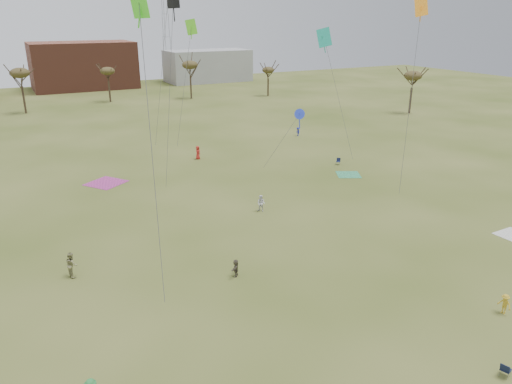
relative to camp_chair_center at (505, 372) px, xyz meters
name	(u,v)px	position (x,y,z in m)	size (l,w,h in m)	color
ground	(348,336)	(-5.28, 6.83, -0.26)	(260.00, 260.00, 0.00)	#394816
spectator_fore_b	(72,265)	(-19.00, 22.28, 0.72)	(0.95, 0.74, 1.95)	#838153
spectator_fore_c	(236,268)	(-8.19, 16.56, 0.42)	(1.27, 0.40, 1.36)	brown
flyer_mid_b	(504,304)	(5.21, 3.96, 0.44)	(0.91, 0.52, 1.41)	gold
spectator_mid_e	(261,203)	(-0.38, 26.98, 0.58)	(0.82, 0.64, 1.69)	silver
flyer_far_b	(198,153)	(1.01, 47.61, 0.65)	(0.89, 0.58, 1.82)	#AE231D
flyer_far_c	(298,132)	(20.41, 52.79, 0.44)	(0.91, 0.52, 1.40)	navy
blanket_plum	(106,183)	(-12.25, 43.18, -0.26)	(3.84, 3.84, 0.03)	#A73382
blanket_olive	(348,175)	(14.79, 32.41, -0.26)	(2.78, 2.78, 0.03)	#369463
camp_chair_center	(505,372)	(0.00, 0.00, 0.00)	(0.67, 0.64, 0.87)	#121A33
camp_chair_right	(338,163)	(16.29, 36.50, 0.00)	(0.74, 0.74, 0.87)	#141B38
kites_aloft	(184,19)	(-2.94, 39.55, 17.79)	(76.24, 47.31, 21.04)	orange
tree_line	(77,80)	(-8.13, 85.95, 6.83)	(117.44, 49.32, 8.91)	#3A2B1E
building_brick	(83,65)	(-0.28, 126.83, 5.74)	(26.00, 16.00, 12.00)	brown
building_grey	(208,66)	(34.72, 124.83, 4.24)	(24.00, 12.00, 9.00)	gray
radio_tower	(165,13)	(24.72, 131.83, 18.95)	(1.51, 1.72, 41.00)	#9EA3A8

